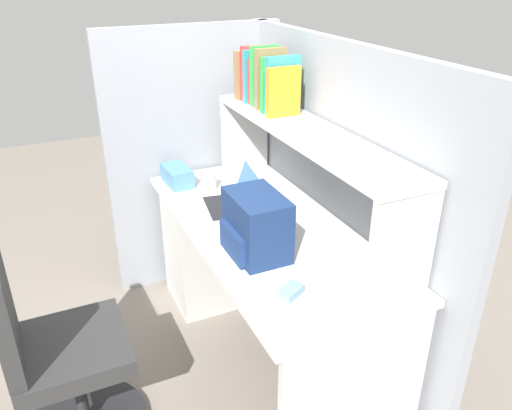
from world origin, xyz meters
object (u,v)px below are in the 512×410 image
Objects in this scene: computer_mouse at (290,292)px; tissue_box at (177,176)px; paper_cup at (210,181)px; laptop at (234,200)px; backpack at (255,226)px; office_chair at (59,365)px.

computer_mouse is 0.47× the size of tissue_box.
tissue_box reaches higher than paper_cup.
computer_mouse is (0.76, -0.09, -0.03)m from laptop.
tissue_box is at bearing -134.46° from paper_cup.
backpack is at bearing 151.08° from computer_mouse.
tissue_box is 0.24× the size of office_chair.
laptop is 3.34× the size of computer_mouse.
backpack is 3.38× the size of paper_cup.
office_chair reaches higher than tissue_box.
backpack is at bearing -95.33° from office_chair.
office_chair is (-0.38, -0.84, -0.35)m from computer_mouse.
office_chair is at bearing -67.87° from laptop.
paper_cup is at bearing 175.80° from backpack.
paper_cup is (-0.29, -0.03, -0.01)m from laptop.
paper_cup is at bearing 149.14° from computer_mouse.
paper_cup is (-1.04, 0.06, 0.03)m from computer_mouse.
computer_mouse is (0.33, -0.01, -0.11)m from backpack.
computer_mouse is 1.17× the size of paper_cup.
backpack reaches higher than computer_mouse.
backpack is 0.72m from paper_cup.
backpack is at bearing -4.20° from paper_cup.
tissue_box is (-0.42, -0.17, -0.00)m from laptop.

